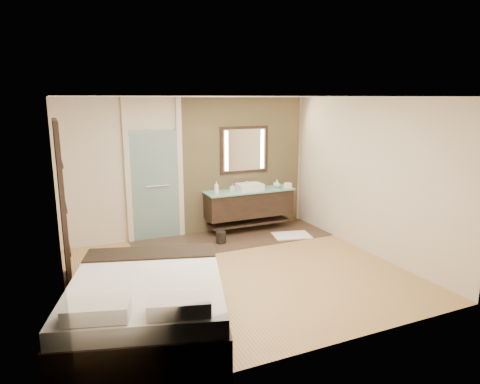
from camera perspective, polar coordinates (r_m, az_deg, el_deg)
name	(u,v)px	position (r m, az deg, el deg)	size (l,w,h in m)	color
floor	(238,273)	(6.81, -0.29, -10.76)	(5.00, 5.00, 0.00)	olive
tile_strip	(233,238)	(8.41, -0.96, -6.14)	(3.80, 1.30, 0.01)	#34271C
stone_wall	(243,164)	(8.83, 0.43, 3.75)	(2.60, 0.08, 2.70)	tan
vanity	(249,203)	(8.72, 1.22, -1.52)	(1.85, 0.55, 0.88)	black
mirror_unit	(244,150)	(8.74, 0.58, 5.64)	(1.06, 0.04, 0.96)	black
frosted_door	(155,181)	(8.27, -11.29, 1.46)	(1.10, 0.12, 2.70)	#A9D6D2
shoji_partition	(63,205)	(6.50, -22.57, -1.64)	(0.06, 1.20, 2.40)	black
bed	(148,305)	(5.21, -12.23, -14.54)	(2.27, 2.57, 0.83)	black
bath_mat	(292,235)	(8.58, 6.91, -5.76)	(0.72, 0.50, 0.02)	white
waste_bin	(221,238)	(8.08, -2.54, -6.11)	(0.19, 0.19, 0.23)	black
tissue_box	(288,185)	(8.90, 6.40, 0.90)	(0.12, 0.12, 0.10)	white
soap_bottle_a	(216,188)	(8.27, -3.16, 0.59)	(0.10, 0.10, 0.25)	white
soap_bottle_b	(232,188)	(8.46, -1.03, 0.58)	(0.07, 0.07, 0.16)	#B2B2B2
soap_bottle_c	(277,184)	(8.86, 4.96, 1.10)	(0.13, 0.13, 0.17)	#A3CDCD
cup	(276,185)	(8.99, 4.79, 1.00)	(0.11, 0.11, 0.09)	silver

